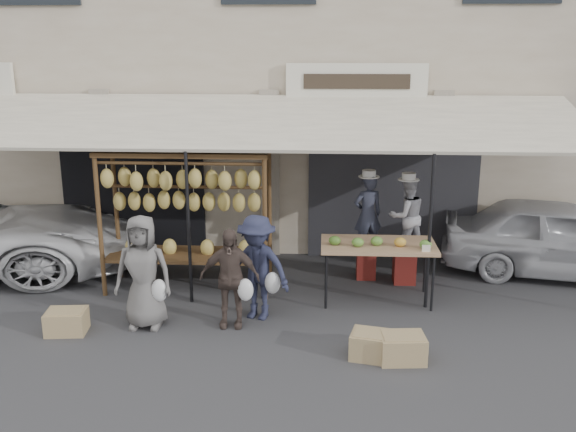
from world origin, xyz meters
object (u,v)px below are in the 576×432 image
object	(u,v)px
banana_rack	(185,193)
vendor_right	(407,216)
customer_right	(257,268)
customer_left	(143,272)
customer_mid	(230,278)
crate_far	(67,322)
crate_near_a	(373,345)
sedan	(561,238)
vendor_left	(368,214)
produce_table	(378,246)
crate_near_b	(402,348)

from	to	relation	value
banana_rack	vendor_right	world-z (taller)	banana_rack
vendor_right	customer_right	distance (m)	2.74
customer_left	customer_mid	xyz separation A→B (m)	(1.16, 0.09, -0.09)
crate_far	crate_near_a	bearing A→B (deg)	-6.72
customer_left	sedan	xyz separation A→B (m)	(6.38, 2.38, -0.14)
crate_near_a	sedan	bearing A→B (deg)	43.35
vendor_right	customer_right	bearing A→B (deg)	14.54
customer_left	customer_right	size ratio (longest dim) A/B	1.05
customer_right	vendor_left	bearing A→B (deg)	64.94
produce_table	crate_near_b	bearing A→B (deg)	-84.99
customer_left	crate_near_a	size ratio (longest dim) A/B	2.93
crate_near_b	vendor_left	bearing A→B (deg)	95.39
customer_left	sedan	size ratio (longest dim) A/B	0.41
vendor_right	crate_near_b	bearing A→B (deg)	63.19
vendor_right	crate_near_a	xyz separation A→B (m)	(-0.69, -2.63, -0.96)
vendor_left	customer_left	distance (m)	3.77
customer_left	crate_near_b	size ratio (longest dim) A/B	2.86
vendor_right	crate_far	distance (m)	5.32
crate_near_a	sedan	distance (m)	4.58
produce_table	customer_left	world-z (taller)	customer_left
customer_mid	vendor_right	bearing A→B (deg)	33.98
customer_right	crate_far	size ratio (longest dim) A/B	2.89
produce_table	vendor_left	xyz separation A→B (m)	(-0.10, 0.97, 0.23)
crate_far	sedan	bearing A→B (deg)	19.69
produce_table	sedan	distance (m)	3.39
crate_far	sedan	size ratio (longest dim) A/B	0.14
vendor_left	vendor_right	distance (m)	0.63
produce_table	crate_near_a	bearing A→B (deg)	-95.70
crate_near_b	crate_far	world-z (taller)	crate_near_b
produce_table	vendor_left	world-z (taller)	vendor_left
vendor_right	produce_table	bearing A→B (deg)	38.14
customer_left	crate_near_a	xyz separation A→B (m)	(3.07, -0.75, -0.63)
banana_rack	crate_near_b	xyz separation A→B (m)	(3.10, -2.20, -1.41)
banana_rack	sedan	distance (m)	6.21
crate_near_b	sedan	distance (m)	4.37
customer_right	crate_far	xyz separation A→B (m)	(-2.52, -0.63, -0.60)
vendor_right	banana_rack	bearing A→B (deg)	-11.49
customer_right	sedan	distance (m)	5.27
sedan	crate_far	bearing A→B (deg)	121.08
customer_right	banana_rack	bearing A→B (deg)	158.22
vendor_left	customer_mid	distance (m)	2.82
customer_mid	crate_near_b	world-z (taller)	customer_mid
vendor_right	customer_mid	xyz separation A→B (m)	(-2.59, -1.80, -0.42)
vendor_right	customer_right	xyz separation A→B (m)	(-2.24, -1.52, -0.36)
banana_rack	crate_far	world-z (taller)	banana_rack
crate_near_a	crate_far	world-z (taller)	crate_near_a
produce_table	sedan	bearing A→B (deg)	22.43
customer_mid	banana_rack	bearing A→B (deg)	122.32
customer_left	customer_mid	bearing A→B (deg)	4.13
vendor_left	vendor_right	size ratio (longest dim) A/B	1.05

